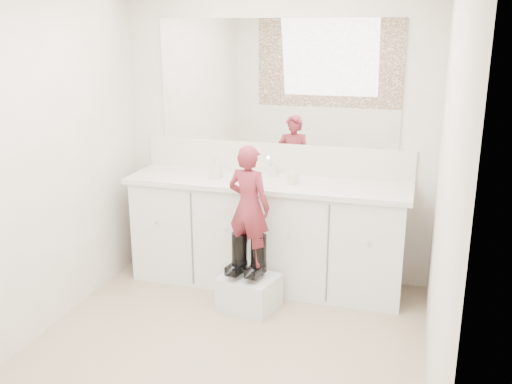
% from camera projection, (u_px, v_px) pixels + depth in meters
% --- Properties ---
extents(floor, '(3.00, 3.00, 0.00)m').
position_uv_depth(floor, '(217.00, 360.00, 3.68)').
color(floor, '#957E61').
rests_on(floor, ground).
extents(wall_back, '(2.60, 0.00, 2.60)m').
position_uv_depth(wall_back, '(276.00, 136.00, 4.73)').
color(wall_back, beige).
rests_on(wall_back, floor).
extents(wall_front, '(2.60, 0.00, 2.60)m').
position_uv_depth(wall_front, '(61.00, 290.00, 1.97)').
color(wall_front, beige).
rests_on(wall_front, floor).
extents(wall_left, '(0.00, 3.00, 3.00)m').
position_uv_depth(wall_left, '(25.00, 167.00, 3.70)').
color(wall_left, beige).
rests_on(wall_left, floor).
extents(wall_right, '(0.00, 3.00, 3.00)m').
position_uv_depth(wall_right, '(445.00, 199.00, 3.00)').
color(wall_right, beige).
rests_on(wall_right, floor).
extents(vanity_cabinet, '(2.20, 0.55, 0.85)m').
position_uv_depth(vanity_cabinet, '(267.00, 235.00, 4.69)').
color(vanity_cabinet, silver).
rests_on(vanity_cabinet, floor).
extents(countertop, '(2.28, 0.58, 0.04)m').
position_uv_depth(countertop, '(267.00, 183.00, 4.56)').
color(countertop, beige).
rests_on(countertop, vanity_cabinet).
extents(backsplash, '(2.28, 0.03, 0.25)m').
position_uv_depth(backsplash, '(275.00, 158.00, 4.77)').
color(backsplash, beige).
rests_on(backsplash, countertop).
extents(mirror, '(2.00, 0.02, 1.00)m').
position_uv_depth(mirror, '(276.00, 82.00, 4.60)').
color(mirror, white).
rests_on(mirror, wall_back).
extents(dot_panel, '(2.00, 0.01, 1.20)m').
position_uv_depth(dot_panel, '(50.00, 163.00, 1.85)').
color(dot_panel, '#472819').
rests_on(dot_panel, wall_front).
extents(faucet, '(0.08, 0.08, 0.10)m').
position_uv_depth(faucet, '(272.00, 170.00, 4.69)').
color(faucet, silver).
rests_on(faucet, countertop).
extents(cup, '(0.11, 0.11, 0.10)m').
position_uv_depth(cup, '(293.00, 178.00, 4.44)').
color(cup, beige).
rests_on(cup, countertop).
extents(soap_bottle, '(0.08, 0.09, 0.18)m').
position_uv_depth(soap_bottle, '(216.00, 167.00, 4.60)').
color(soap_bottle, beige).
rests_on(soap_bottle, countertop).
extents(step_stool, '(0.47, 0.42, 0.26)m').
position_uv_depth(step_stool, '(249.00, 292.00, 4.34)').
color(step_stool, silver).
rests_on(step_stool, floor).
extents(boot_left, '(0.17, 0.25, 0.34)m').
position_uv_depth(boot_left, '(239.00, 254.00, 4.28)').
color(boot_left, black).
rests_on(boot_left, step_stool).
extents(boot_right, '(0.17, 0.25, 0.34)m').
position_uv_depth(boot_right, '(259.00, 257.00, 4.24)').
color(boot_right, black).
rests_on(boot_right, step_stool).
extents(toddler, '(0.37, 0.29, 0.91)m').
position_uv_depth(toddler, '(249.00, 206.00, 4.15)').
color(toddler, '#B43746').
rests_on(toddler, step_stool).
extents(toothbrush, '(0.13, 0.04, 0.06)m').
position_uv_depth(toothbrush, '(257.00, 195.00, 4.09)').
color(toothbrush, '#CC4F93').
rests_on(toothbrush, toddler).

